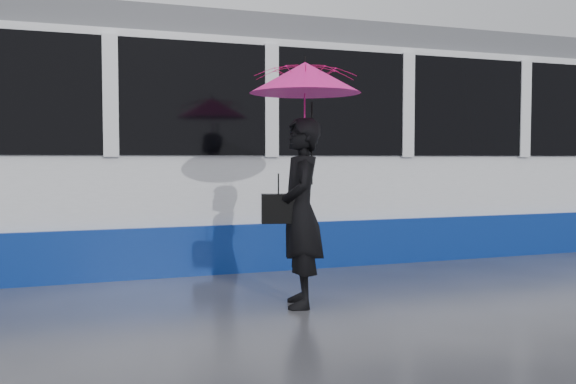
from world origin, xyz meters
name	(u,v)px	position (x,y,z in m)	size (l,w,h in m)	color
ground	(323,288)	(0.00, 0.00, 0.00)	(90.00, 90.00, 0.00)	#2D2D33
rails	(257,256)	(0.00, 2.50, 0.01)	(34.00, 1.51, 0.02)	#3F3D38
woman	(300,213)	(-0.55, -0.72, 0.93)	(0.68, 0.44, 1.86)	black
umbrella	(305,100)	(-0.50, -0.72, 2.04)	(1.34, 1.34, 1.25)	#FF155F
handbag	(278,208)	(-0.77, -0.70, 0.97)	(0.36, 0.22, 0.47)	black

